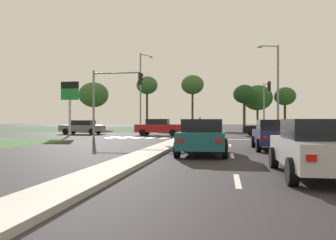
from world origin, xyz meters
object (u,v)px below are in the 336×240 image
car_grey_second (83,127)px  treeline_fifth (258,98)px  fuel_price_totem (70,96)px  treeline_near (94,95)px  traffic_signal_near_left (111,92)px  street_lamp_third (141,88)px  traffic_signal_far_right (266,98)px  treeline_third (192,85)px  pedestrian_at_median (200,122)px  car_navy_third (274,134)px  car_red_sixth (159,127)px  street_lamp_second (276,85)px  car_silver_near (317,147)px  treeline_sixth (285,97)px  car_black_fifth (268,128)px  car_teal_fourth (203,137)px  treeline_fourth (244,95)px  treeline_second (147,86)px

car_grey_second → treeline_fifth: size_ratio=0.60×
fuel_price_totem → treeline_near: bearing=106.9°
fuel_price_totem → treeline_fifth: 36.88m
traffic_signal_near_left → street_lamp_third: street_lamp_third is taller
traffic_signal_far_right → treeline_third: bearing=117.4°
street_lamp_third → pedestrian_at_median: (7.96, -0.46, -4.62)m
car_navy_third → treeline_third: bearing=101.1°
car_red_sixth → pedestrian_at_median: 12.42m
fuel_price_totem → car_navy_third: bearing=-38.9°
traffic_signal_near_left → treeline_near: (-13.79, 30.65, 2.18)m
traffic_signal_near_left → traffic_signal_far_right: 17.80m
car_grey_second → pedestrian_at_median: pedestrian_at_median is taller
street_lamp_second → treeline_fifth: bearing=88.0°
traffic_signal_near_left → treeline_fifth: treeline_fifth is taller
traffic_signal_far_right → treeline_fifth: treeline_fifth is taller
treeline_fifth → car_silver_near: bearing=-93.6°
traffic_signal_near_left → treeline_fifth: 38.25m
traffic_signal_far_right → car_navy_third: bearing=-95.5°
pedestrian_at_median → treeline_sixth: bearing=97.1°
car_grey_second → treeline_third: treeline_third is taller
car_black_fifth → pedestrian_at_median: pedestrian_at_median is taller
car_teal_fourth → car_red_sixth: (-5.41, 17.97, 0.04)m
car_navy_third → fuel_price_totem: (-17.64, 14.21, 3.11)m
treeline_near → treeline_fourth: (26.22, 0.37, -0.25)m
car_black_fifth → treeline_second: (-17.32, 25.51, 6.76)m
car_black_fifth → treeline_fifth: size_ratio=0.59×
car_black_fifth → traffic_signal_near_left: traffic_signal_near_left is taller
treeline_sixth → pedestrian_at_median: bearing=-127.3°
car_black_fifth → traffic_signal_near_left: (-13.18, -5.52, 3.09)m
treeline_fifth → treeline_third: bearing=-156.3°
pedestrian_at_median → fuel_price_totem: bearing=-88.9°
car_navy_third → treeline_sixth: treeline_sixth is taller
treeline_second → treeline_fourth: bearing=-0.0°
car_navy_third → treeline_second: size_ratio=0.50×
car_silver_near → pedestrian_at_median: (-5.59, 35.21, 0.48)m
car_navy_third → treeline_second: bearing=111.4°
treeline_near → car_navy_third: bearing=-57.5°
fuel_price_totem → treeline_fourth: treeline_fourth is taller
car_navy_third → street_lamp_second: bearing=81.5°
fuel_price_totem → traffic_signal_far_right: bearing=18.5°
fuel_price_totem → car_red_sixth: bearing=4.6°
traffic_signal_far_right → car_red_sixth: bearing=-151.3°
treeline_fourth → treeline_fifth: bearing=58.8°
street_lamp_second → treeline_second: treeline_second is taller
car_black_fifth → traffic_signal_near_left: bearing=112.7°
car_red_sixth → car_teal_fourth: bearing=16.7°
treeline_near → treeline_fourth: size_ratio=1.12×
car_grey_second → traffic_signal_far_right: size_ratio=0.81×
traffic_signal_near_left → treeline_sixth: (19.64, 35.40, 1.81)m
street_lamp_third → treeline_fifth: 24.04m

